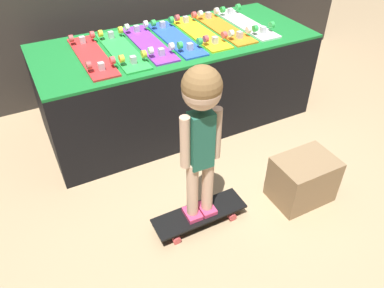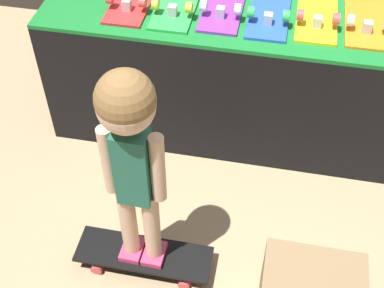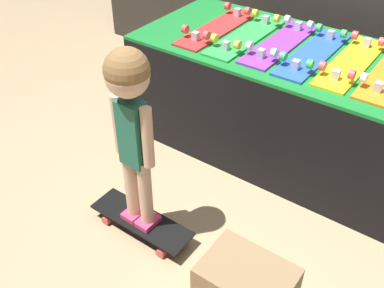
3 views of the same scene
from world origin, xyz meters
name	(u,v)px [view 3 (image 3 of 3)]	position (x,y,z in m)	size (l,w,h in m)	color
ground_plane	(249,207)	(0.00, 0.00, 0.00)	(16.00, 16.00, 0.00)	tan
display_rack	(304,108)	(0.00, 0.64, 0.37)	(2.20, 0.91, 0.74)	black
skateboard_red_on_rack	(218,27)	(-0.67, 0.63, 0.76)	(0.19, 0.75, 0.09)	red
skateboard_green_on_rack	(247,35)	(-0.45, 0.63, 0.76)	(0.19, 0.75, 0.09)	green
skateboard_purple_on_rack	(280,42)	(-0.22, 0.66, 0.76)	(0.19, 0.75, 0.09)	purple
skateboard_blue_on_rack	(314,52)	(0.00, 0.64, 0.76)	(0.19, 0.75, 0.09)	blue
skateboard_yellow_on_rack	(352,61)	(0.22, 0.66, 0.76)	(0.19, 0.75, 0.09)	yellow
skateboard_on_floor	(141,221)	(-0.40, -0.51, 0.07)	(0.61, 0.19, 0.09)	black
child	(131,110)	(-0.40, -0.51, 0.81)	(0.25, 0.21, 1.02)	#E03D6B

